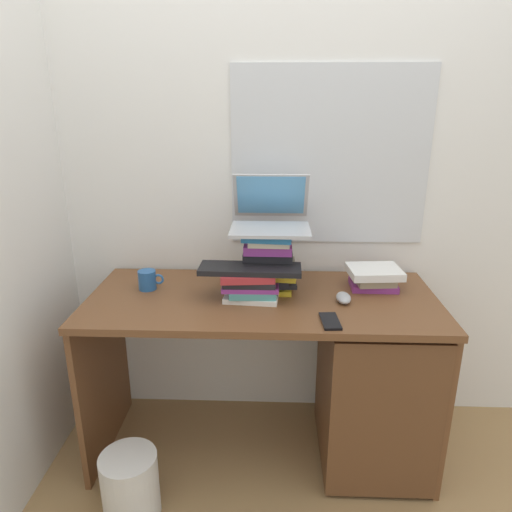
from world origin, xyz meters
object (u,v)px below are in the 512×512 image
at_px(computer_mouse, 344,298).
at_px(wastebasket, 130,485).
at_px(book_stack_keyboard_riser, 250,286).
at_px(mug, 148,280).
at_px(desk, 348,374).
at_px(cell_phone, 330,321).
at_px(book_stack_tall, 269,261).
at_px(keyboard, 250,269).
at_px(book_stack_side, 374,277).
at_px(laptop, 270,215).

relative_size(computer_mouse, wastebasket, 0.38).
xyz_separation_m(book_stack_keyboard_riser, wastebasket, (-0.46, -0.37, -0.70)).
bearing_deg(mug, desk, -5.82).
relative_size(cell_phone, wastebasket, 0.49).
distance_m(book_stack_tall, keyboard, 0.12).
distance_m(book_stack_side, computer_mouse, 0.22).
bearing_deg(computer_mouse, keyboard, 178.13).
distance_m(book_stack_tall, mug, 0.54).
bearing_deg(book_stack_tall, computer_mouse, -18.94).
bearing_deg(book_stack_side, book_stack_keyboard_riser, -164.52).
bearing_deg(desk, book_stack_tall, 165.48).
height_order(desk, mug, mug).
bearing_deg(computer_mouse, desk, 18.02).
height_order(book_stack_keyboard_riser, keyboard, keyboard).
xyz_separation_m(book_stack_keyboard_riser, computer_mouse, (0.39, -0.01, -0.05)).
bearing_deg(desk, book_stack_side, 52.26).
height_order(book_stack_keyboard_riser, book_stack_side, book_stack_keyboard_riser).
height_order(desk, book_stack_tall, book_stack_tall).
distance_m(laptop, cell_phone, 0.54).
xyz_separation_m(book_stack_keyboard_riser, book_stack_side, (0.54, 0.15, -0.01)).
distance_m(book_stack_keyboard_riser, keyboard, 0.07).
xyz_separation_m(desk, cell_phone, (-0.12, -0.21, 0.36)).
bearing_deg(computer_mouse, book_stack_keyboard_riser, 179.16).
bearing_deg(cell_phone, book_stack_tall, 124.09).
xyz_separation_m(desk, book_stack_keyboard_riser, (-0.43, -0.01, 0.42)).
height_order(keyboard, mug, keyboard).
bearing_deg(laptop, mug, -172.04).
height_order(laptop, computer_mouse, laptop).
xyz_separation_m(book_stack_keyboard_riser, keyboard, (-0.00, 0.01, 0.07)).
distance_m(laptop, keyboard, 0.27).
height_order(book_stack_tall, computer_mouse, book_stack_tall).
distance_m(keyboard, mug, 0.48).
bearing_deg(cell_phone, book_stack_keyboard_riser, 143.55).
relative_size(keyboard, computer_mouse, 4.04).
height_order(book_stack_tall, keyboard, book_stack_tall).
height_order(book_stack_tall, wastebasket, book_stack_tall).
relative_size(book_stack_keyboard_riser, wastebasket, 0.89).
height_order(laptop, keyboard, laptop).
bearing_deg(laptop, book_stack_tall, -92.82).
xyz_separation_m(book_stack_side, mug, (-1.00, -0.05, -0.01)).
relative_size(book_stack_tall, computer_mouse, 2.60).
distance_m(desk, book_stack_keyboard_riser, 0.60).
bearing_deg(cell_phone, laptop, 117.71).
relative_size(book_stack_keyboard_riser, keyboard, 0.59).
relative_size(book_stack_tall, wastebasket, 0.98).
distance_m(keyboard, wastebasket, 0.98).
bearing_deg(wastebasket, desk, 22.90).
bearing_deg(book_stack_side, keyboard, -165.21).
height_order(desk, cell_phone, cell_phone).
distance_m(book_stack_tall, computer_mouse, 0.35).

